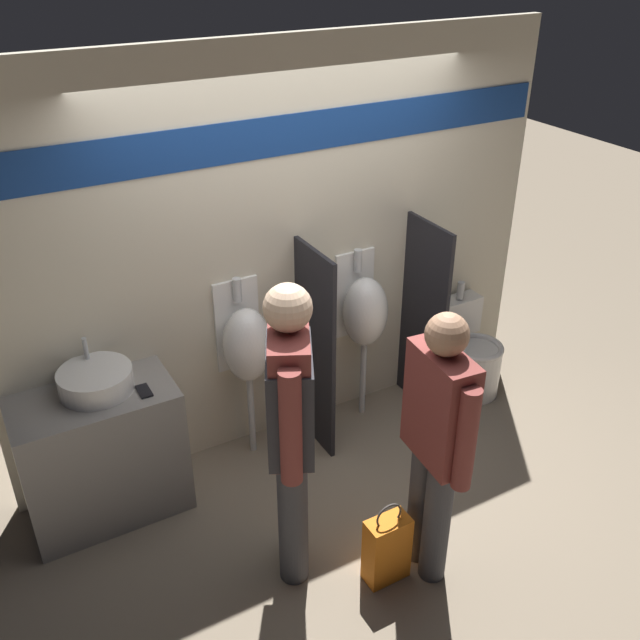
% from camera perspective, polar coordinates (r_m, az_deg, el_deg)
% --- Properties ---
extents(ground_plane, '(16.00, 16.00, 0.00)m').
position_cam_1_polar(ground_plane, '(4.98, 0.98, -11.43)').
color(ground_plane, gray).
extents(display_wall, '(3.89, 0.07, 2.70)m').
position_cam_1_polar(display_wall, '(4.69, -2.59, 5.60)').
color(display_wall, beige).
rests_on(display_wall, ground_plane).
extents(sink_counter, '(0.94, 0.50, 0.87)m').
position_cam_1_polar(sink_counter, '(4.57, -17.02, -10.32)').
color(sink_counter, gray).
rests_on(sink_counter, ground_plane).
extents(sink_basin, '(0.43, 0.43, 0.27)m').
position_cam_1_polar(sink_basin, '(4.33, -17.51, -4.62)').
color(sink_basin, white).
rests_on(sink_basin, sink_counter).
extents(cell_phone, '(0.07, 0.14, 0.01)m').
position_cam_1_polar(cell_phone, '(4.27, -13.89, -5.53)').
color(cell_phone, black).
rests_on(cell_phone, sink_counter).
extents(divider_near_counter, '(0.03, 0.50, 1.47)m').
position_cam_1_polar(divider_near_counter, '(4.78, -0.40, -2.41)').
color(divider_near_counter, black).
rests_on(divider_near_counter, ground_plane).
extents(divider_mid, '(0.03, 0.50, 1.47)m').
position_cam_1_polar(divider_mid, '(5.22, 8.29, 0.18)').
color(divider_mid, black).
rests_on(divider_mid, ground_plane).
extents(urinal_near_counter, '(0.32, 0.32, 1.29)m').
position_cam_1_polar(urinal_near_counter, '(4.63, -5.90, -1.95)').
color(urinal_near_counter, silver).
rests_on(urinal_near_counter, ground_plane).
extents(urinal_far, '(0.32, 0.32, 1.29)m').
position_cam_1_polar(urinal_far, '(4.99, 3.56, 0.69)').
color(urinal_far, silver).
rests_on(urinal_far, ground_plane).
extents(toilet, '(0.40, 0.56, 0.85)m').
position_cam_1_polar(toilet, '(5.66, 11.97, -2.82)').
color(toilet, white).
rests_on(toilet, ground_plane).
extents(person_in_vest, '(0.42, 0.58, 1.80)m').
position_cam_1_polar(person_in_vest, '(3.66, -2.38, -7.81)').
color(person_in_vest, '#3D3D42').
rests_on(person_in_vest, ground_plane).
extents(person_with_lanyard, '(0.22, 0.57, 1.65)m').
position_cam_1_polar(person_with_lanyard, '(3.78, 9.29, -9.39)').
color(person_with_lanyard, '#3D3D42').
rests_on(person_with_lanyard, ground_plane).
extents(shopping_bag, '(0.25, 0.14, 0.54)m').
position_cam_1_polar(shopping_bag, '(4.16, 5.37, -17.74)').
color(shopping_bag, orange).
rests_on(shopping_bag, ground_plane).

